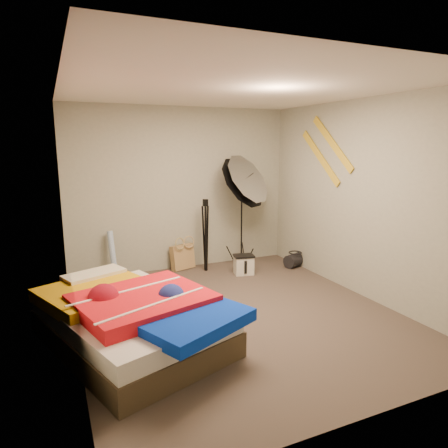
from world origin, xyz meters
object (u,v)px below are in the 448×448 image
bed (132,318)px  photo_umbrella (242,183)px  tote_bag (183,257)px  duffel_bag (295,260)px  camera_tripod (206,230)px  camera_case (244,265)px  wrapping_roll (113,256)px

bed → photo_umbrella: 2.98m
bed → tote_bag: bearing=60.5°
duffel_bag → camera_tripod: camera_tripod is taller
tote_bag → bed: (-1.20, -2.13, 0.08)m
tote_bag → camera_case: size_ratio=1.40×
duffel_bag → wrapping_roll: bearing=149.3°
wrapping_roll → photo_umbrella: size_ratio=0.38×
camera_case → camera_tripod: bearing=150.4°
tote_bag → photo_umbrella: (0.89, -0.30, 1.15)m
photo_umbrella → camera_tripod: 0.92m
wrapping_roll → bed: wrapping_roll is taller
bed → camera_tripod: (1.51, 1.89, 0.37)m
camera_case → tote_bag: bearing=151.8°
wrapping_roll → photo_umbrella: photo_umbrella is taller
wrapping_roll → duffel_bag: bearing=-11.1°
tote_bag → bed: size_ratio=0.17×
camera_case → duffel_bag: camera_case is taller
camera_tripod → photo_umbrella: bearing=-6.5°
camera_case → bed: bearing=-131.6°
wrapping_roll → camera_tripod: (1.38, -0.16, 0.29)m
wrapping_roll → duffel_bag: 2.83m
camera_case → camera_tripod: size_ratio=0.25×
tote_bag → duffel_bag: (1.69, -0.62, -0.09)m
bed → camera_case: bearing=37.3°
photo_umbrella → camera_tripod: (-0.59, 0.07, -0.70)m
photo_umbrella → camera_tripod: size_ratio=1.67×
tote_bag → duffel_bag: 1.80m
wrapping_roll → camera_case: (1.84, -0.55, -0.22)m
tote_bag → bed: 2.44m
wrapping_roll → duffel_bag: (2.77, -0.55, -0.25)m
duffel_bag → camera_tripod: bearing=144.8°
duffel_bag → bed: 3.27m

